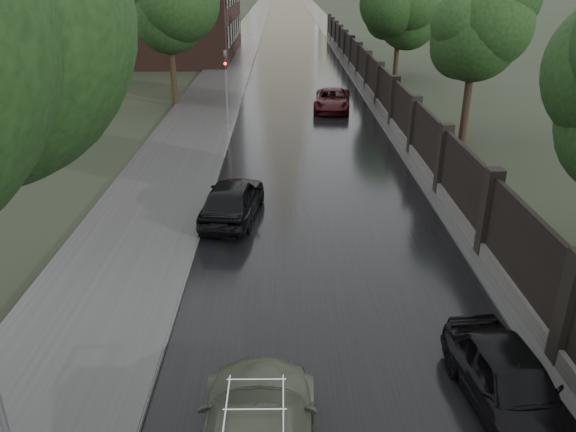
# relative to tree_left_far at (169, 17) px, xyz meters

# --- Properties ---
(fence_right) EXTENTS (0.45, 75.72, 2.70)m
(fence_right) POSITION_rel_tree_left_far_xyz_m (12.60, 2.01, -4.23)
(fence_right) COLOR #383533
(fence_right) RESTS_ON ground
(tree_left_far) EXTENTS (4.25, 4.25, 7.39)m
(tree_left_far) POSITION_rel_tree_left_far_xyz_m (0.00, 0.00, 0.00)
(tree_left_far) COLOR black
(tree_left_far) RESTS_ON ground
(tree_right_b) EXTENTS (4.08, 4.08, 7.01)m
(tree_right_b) POSITION_rel_tree_left_far_xyz_m (15.50, -8.00, -0.29)
(tree_right_b) COLOR black
(tree_right_b) RESTS_ON ground
(tree_right_c) EXTENTS (4.08, 4.08, 7.01)m
(tree_right_c) POSITION_rel_tree_left_far_xyz_m (15.50, 10.00, -0.29)
(tree_right_c) COLOR black
(tree_right_c) RESTS_ON ground
(traffic_light) EXTENTS (0.16, 0.32, 4.00)m
(traffic_light) POSITION_rel_tree_left_far_xyz_m (3.70, -5.01, -2.84)
(traffic_light) COLOR #59595E
(traffic_light) RESTS_ON ground
(hatchback_left) EXTENTS (2.21, 4.38, 1.43)m
(hatchback_left) POSITION_rel_tree_left_far_xyz_m (4.95, -17.24, -4.53)
(hatchback_left) COLOR black
(hatchback_left) RESTS_ON ground
(car_right_near) EXTENTS (1.90, 3.94, 1.30)m
(car_right_near) POSITION_rel_tree_left_far_xyz_m (10.93, -26.38, -4.59)
(car_right_near) COLOR black
(car_right_near) RESTS_ON ground
(car_right_far) EXTENTS (2.56, 4.70, 1.25)m
(car_right_far) POSITION_rel_tree_left_far_xyz_m (9.63, -1.20, -4.62)
(car_right_far) COLOR black
(car_right_far) RESTS_ON ground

